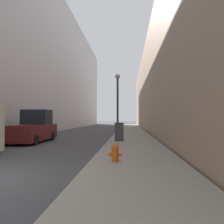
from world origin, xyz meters
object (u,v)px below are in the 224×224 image
(pickup_truck, at_px, (33,129))
(trash_bin, at_px, (119,131))
(fire_hydrant, at_px, (115,152))
(lamppost, at_px, (118,99))

(pickup_truck, bearing_deg, trash_bin, -1.21)
(fire_hydrant, height_order, lamppost, lamppost)
(lamppost, bearing_deg, pickup_truck, -151.05)
(lamppost, distance_m, pickup_truck, 7.14)
(trash_bin, bearing_deg, pickup_truck, 178.79)
(fire_hydrant, relative_size, pickup_truck, 0.13)
(fire_hydrant, distance_m, trash_bin, 7.16)
(lamppost, bearing_deg, fire_hydrant, -87.66)
(fire_hydrant, xyz_separation_m, trash_bin, (-0.15, 7.15, 0.30))
(fire_hydrant, xyz_separation_m, pickup_truck, (-6.33, 7.28, 0.45))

